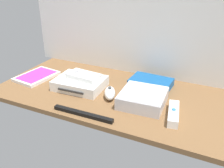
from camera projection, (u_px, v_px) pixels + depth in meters
ground_plane at (112, 94)px, 108.44cm from camera, size 100.00×48.00×2.00cm
back_wall at (135, 7)px, 114.07cm from camera, size 110.00×1.20×64.00cm
game_console at (80, 83)px, 111.13cm from camera, size 21.78×17.31×4.40cm
mini_computer at (143, 98)px, 98.09cm from camera, size 17.96×17.96×5.30cm
game_case at (37, 76)px, 121.47cm from camera, size 15.91×20.58×1.56cm
network_router at (151, 83)px, 112.66cm from camera, size 18.53×12.98×3.40cm
remote_wand at (173, 114)px, 90.10cm from camera, size 6.34×15.21×3.40cm
remote_nunchuk at (110, 93)px, 103.20cm from camera, size 8.24×10.92×5.10cm
remote_classic_pad at (84, 76)px, 110.42cm from camera, size 15.08×9.31×2.40cm
sensor_bar at (83, 114)px, 91.39cm from camera, size 24.02×2.13×1.40cm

